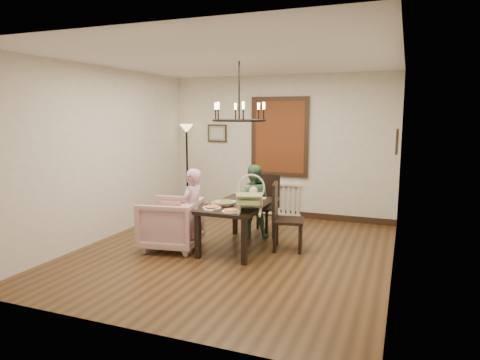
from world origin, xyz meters
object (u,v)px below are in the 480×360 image
Objects in this scene: dining_table at (239,209)px; chair_right at (288,217)px; seated_man at (253,207)px; baby_bouncer at (250,199)px; armchair at (171,224)px; drinking_glass at (243,198)px; elderly_woman at (192,217)px; chair_far at (262,204)px; floor_lamp at (187,169)px.

dining_table is 0.75m from chair_right.
baby_bouncer is (0.37, -1.15, 0.37)m from seated_man.
armchair is 0.85× the size of seated_man.
seated_man is (-0.76, 0.52, -0.01)m from chair_right.
drinking_glass is (-0.68, -0.13, 0.25)m from chair_right.
armchair is at bearing -156.25° from drinking_glass.
armchair is 1.53× the size of baby_bouncer.
baby_bouncer is at bearing -52.13° from dining_table.
elderly_woman reaches higher than drinking_glass.
drinking_glass is at bearing 82.47° from seated_man.
elderly_woman is 1.00m from baby_bouncer.
armchair is (-0.96, -0.41, -0.22)m from dining_table.
chair_right is at bearing 99.31° from armchair.
floor_lamp is (-1.98, 0.98, 0.39)m from chair_far.
dining_table is at bearing -44.94° from floor_lamp.
dining_table is 0.62m from baby_bouncer.
elderly_woman is 1.86× the size of baby_bouncer.
floor_lamp is (-2.64, 1.74, 0.38)m from chair_right.
floor_lamp is (-2.25, 2.36, 0.03)m from baby_bouncer.
seated_man is 1.81× the size of baby_bouncer.
chair_right is at bearing 41.11° from baby_bouncer.
chair_far is at bearing -26.34° from floor_lamp.
floor_lamp reaches higher than seated_man.
baby_bouncer is at bearing 137.12° from chair_right.
elderly_woman is 0.58× the size of floor_lamp.
floor_lamp is (-0.95, 2.32, 0.51)m from armchair.
floor_lamp reaches higher than dining_table.
floor_lamp reaches higher than drinking_glass.
chair_right is 1.79m from armchair.
seated_man is at bearing 96.91° from drinking_glass.
baby_bouncer is at bearing 78.28° from armchair.
drinking_glass is at bearing 90.22° from chair_right.
dining_table is at bearing -142.34° from drinking_glass.
floor_lamp is (-1.97, 1.87, 0.13)m from drinking_glass.
chair_far is 0.99× the size of elderly_woman.
chair_far is at bearing 132.94° from armchair.
floor_lamp reaches higher than chair_right.
dining_table is at bearing 103.27° from armchair.
seated_man reaches higher than dining_table.
seated_man is (0.93, 1.10, 0.12)m from armchair.
chair_right is (0.73, 0.17, -0.09)m from dining_table.
baby_bouncer is 3.55× the size of drinking_glass.
drinking_glass reaches higher than dining_table.
chair_right is 1.45m from elderly_woman.
chair_right reaches higher than drinking_glass.
floor_lamp reaches higher than elderly_woman.
drinking_glass is (0.05, 0.04, 0.16)m from dining_table.
baby_bouncer is at bearing -68.93° from chair_far.
elderly_woman is 2.69m from floor_lamp.
seated_man is 2.28m from floor_lamp.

